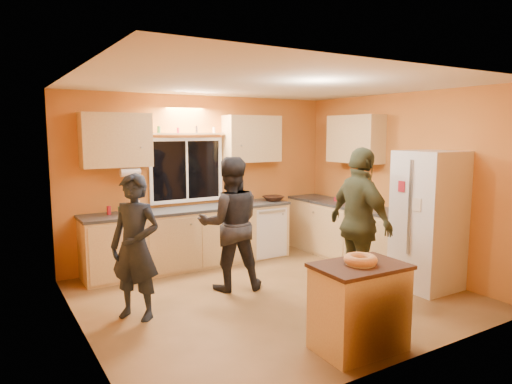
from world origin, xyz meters
TOP-DOWN VIEW (x-y plane):
  - ground at (0.00, 0.00)m, footprint 4.50×4.50m
  - room_shell at (0.12, 0.41)m, footprint 4.54×4.04m
  - back_counter at (0.01, 1.70)m, footprint 4.23×0.62m
  - right_counter at (1.95, 0.50)m, footprint 0.62×1.84m
  - refrigerator at (1.89, -0.80)m, footprint 0.72×0.70m
  - island at (-0.10, -1.61)m, footprint 0.87×0.61m
  - bundt_pastry at (-0.10, -1.61)m, footprint 0.31×0.31m
  - person_left at (-1.66, 0.21)m, footprint 0.67×0.69m
  - person_center at (-0.33, 0.51)m, footprint 1.00×0.89m
  - person_right at (0.87, -0.60)m, footprint 0.57×1.13m
  - mixing_bowl at (1.10, 1.65)m, footprint 0.33×0.33m
  - utensil_crock at (-1.20, 1.75)m, footprint 0.14×0.14m
  - potted_plant at (1.90, -0.30)m, footprint 0.31×0.29m
  - red_box at (2.02, 1.05)m, footprint 0.18×0.14m

SIDE VIEW (x-z plane):
  - ground at x=0.00m, z-range 0.00..0.00m
  - island at x=-0.10m, z-range 0.01..0.83m
  - back_counter at x=0.01m, z-range 0.00..0.90m
  - right_counter at x=1.95m, z-range 0.00..0.90m
  - person_left at x=-1.66m, z-range 0.00..1.60m
  - person_center at x=-0.33m, z-range 0.00..1.73m
  - bundt_pastry at x=-0.10m, z-range 0.82..0.91m
  - refrigerator at x=1.89m, z-range 0.00..1.80m
  - person_right at x=0.87m, z-range 0.00..1.86m
  - red_box at x=2.02m, z-range 0.90..0.97m
  - mixing_bowl at x=1.10m, z-range 0.90..0.98m
  - utensil_crock at x=-1.20m, z-range 0.90..1.07m
  - potted_plant at x=1.90m, z-range 0.90..1.19m
  - room_shell at x=0.12m, z-range 0.31..2.92m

